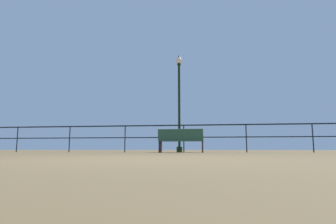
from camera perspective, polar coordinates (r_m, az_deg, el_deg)
The scene contains 4 objects.
ground_plane at distance 3.76m, azimuth -5.86°, elevation -9.73°, with size 60.00×60.00×0.00m, color brown.
pier_railing at distance 11.08m, azimuth 3.31°, elevation -4.10°, with size 24.54×0.05×1.11m.
bench_near_left at distance 10.16m, azimuth 2.70°, elevation -5.74°, with size 1.68×0.73×0.86m.
lamppost_center at distance 11.50m, azimuth 2.34°, elevation 2.99°, with size 0.27×0.27×4.13m.
Camera 1 is at (0.89, -3.65, 0.14)m, focal length 29.21 mm.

